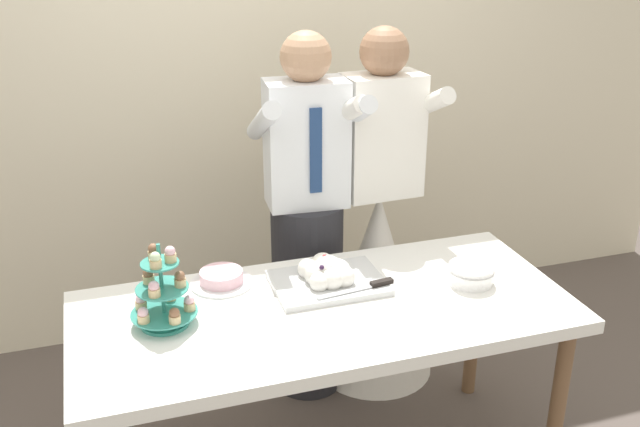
% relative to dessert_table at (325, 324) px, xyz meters
% --- Properties ---
extents(rear_wall, '(5.20, 0.10, 2.90)m').
position_rel_dessert_table_xyz_m(rear_wall, '(0.00, 1.38, 0.75)').
color(rear_wall, beige).
rests_on(rear_wall, ground_plane).
extents(dessert_table, '(1.80, 0.80, 0.78)m').
position_rel_dessert_table_xyz_m(dessert_table, '(0.00, 0.00, 0.00)').
color(dessert_table, white).
rests_on(dessert_table, ground_plane).
extents(cupcake_stand, '(0.23, 0.23, 0.31)m').
position_rel_dessert_table_xyz_m(cupcake_stand, '(-0.56, 0.05, 0.19)').
color(cupcake_stand, teal).
rests_on(cupcake_stand, dessert_table).
extents(main_cake_tray, '(0.44, 0.31, 0.13)m').
position_rel_dessert_table_xyz_m(main_cake_tray, '(0.06, 0.15, 0.12)').
color(main_cake_tray, silver).
rests_on(main_cake_tray, dessert_table).
extents(plate_stack, '(0.18, 0.18, 0.08)m').
position_rel_dessert_table_xyz_m(plate_stack, '(0.59, -0.00, 0.11)').
color(plate_stack, white).
rests_on(plate_stack, dessert_table).
extents(round_cake, '(0.24, 0.24, 0.06)m').
position_rel_dessert_table_xyz_m(round_cake, '(-0.32, 0.28, 0.10)').
color(round_cake, white).
rests_on(round_cake, dessert_table).
extents(person_groom, '(0.49, 0.52, 1.66)m').
position_rel_dessert_table_xyz_m(person_groom, '(0.12, 0.63, 0.05)').
color(person_groom, '#232328').
rests_on(person_groom, ground_plane).
extents(person_bride, '(0.56, 0.56, 1.66)m').
position_rel_dessert_table_xyz_m(person_bride, '(0.47, 0.64, -0.12)').
color(person_bride, white).
rests_on(person_bride, ground_plane).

